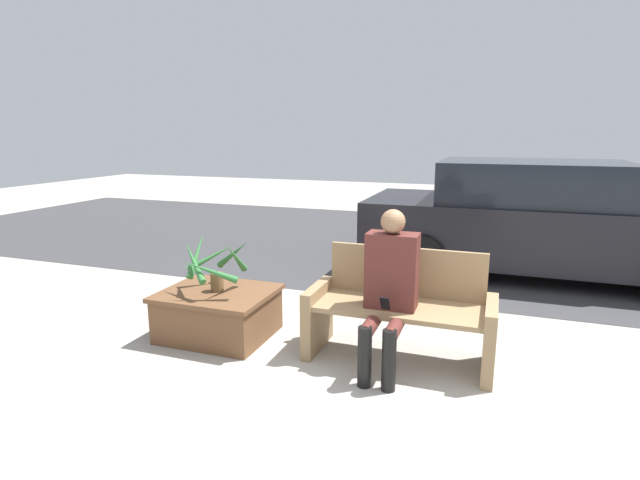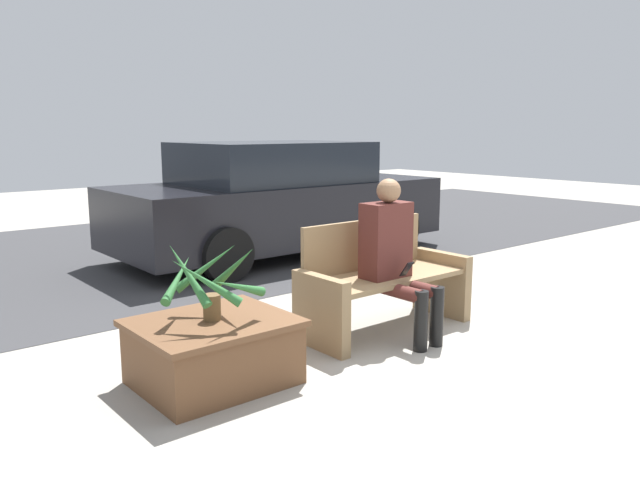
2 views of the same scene
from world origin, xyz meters
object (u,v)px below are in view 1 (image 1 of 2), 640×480
bench (400,311)px  potted_plant (214,263)px  planter_box (218,311)px  parked_car (536,220)px  person_seated (389,284)px

bench → potted_plant: bearing=-176.3°
bench → planter_box: bearing=-176.4°
bench → parked_car: bearing=69.2°
bench → person_seated: 0.35m
person_seated → potted_plant: person_seated is taller
bench → planter_box: (-1.65, -0.11, -0.17)m
planter_box → potted_plant: (-0.02, -0.00, 0.46)m
person_seated → potted_plant: size_ratio=1.89×
planter_box → person_seated: bearing=-3.1°
bench → parked_car: (1.18, 3.10, 0.31)m
person_seated → potted_plant: (-1.61, 0.08, 0.01)m
bench → planter_box: 1.67m
potted_plant → planter_box: bearing=14.3°
bench → person_seated: (-0.06, -0.19, 0.28)m
person_seated → parked_car: (1.24, 3.29, 0.03)m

